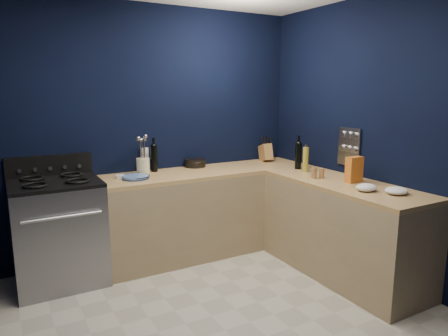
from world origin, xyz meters
TOP-DOWN VIEW (x-y plane):
  - floor at (0.00, 0.00)m, footprint 3.50×3.50m
  - wall_back at (0.00, 1.76)m, footprint 3.50×0.02m
  - wall_right at (1.76, 0.00)m, footprint 0.02×3.50m
  - cab_back at (0.60, 1.44)m, footprint 2.30×0.63m
  - top_back at (0.60, 1.44)m, footprint 2.30×0.63m
  - cab_right at (1.44, 0.29)m, footprint 0.63×1.67m
  - top_right at (1.44, 0.29)m, footprint 0.63×1.67m
  - gas_range at (-0.93, 1.42)m, footprint 0.76×0.66m
  - oven_door at (-0.93, 1.10)m, footprint 0.59×0.02m
  - cooktop at (-0.93, 1.42)m, footprint 0.76×0.66m
  - backguard at (-0.93, 1.72)m, footprint 0.76×0.06m
  - spice_panel at (1.74, 0.55)m, footprint 0.02×0.28m
  - wall_outlet at (0.00, 1.74)m, footprint 0.09×0.02m
  - plate_stack at (-0.21, 1.39)m, footprint 0.33×0.33m
  - ramekin at (-0.33, 1.49)m, footprint 0.10×0.10m
  - utensil_crock at (-0.07, 1.56)m, footprint 0.14×0.14m
  - wine_bottle_back at (0.07, 1.64)m, footprint 0.07×0.07m
  - lemon_basket at (0.56, 1.67)m, footprint 0.30×0.30m
  - knife_block at (1.46, 1.60)m, footprint 0.14×0.24m
  - wine_bottle_right at (1.47, 1.02)m, footprint 0.08×0.08m
  - oil_bottle at (1.45, 0.86)m, footprint 0.08×0.08m
  - spice_jar_near at (1.30, 0.56)m, footprint 0.05×0.05m
  - spice_jar_far at (1.38, 0.54)m, footprint 0.06×0.06m
  - crouton_bag at (1.51, 0.26)m, footprint 0.17×0.08m
  - towel_front at (1.35, -0.04)m, footprint 0.22×0.20m
  - towel_end at (1.49, -0.23)m, footprint 0.22×0.21m

SIDE VIEW (x-z plane):
  - floor at x=0.00m, z-range -0.02..0.00m
  - cab_back at x=0.60m, z-range 0.00..0.86m
  - cab_right at x=1.44m, z-range 0.00..0.86m
  - oven_door at x=-0.93m, z-range 0.24..0.66m
  - gas_range at x=-0.93m, z-range 0.00..0.92m
  - top_back at x=0.60m, z-range 0.86..0.90m
  - top_right at x=1.44m, z-range 0.86..0.90m
  - plate_stack at x=-0.21m, z-range 0.90..0.93m
  - ramekin at x=-0.33m, z-range 0.90..0.93m
  - towel_end at x=1.49m, z-range 0.90..0.96m
  - towel_front at x=1.35m, z-range 0.90..0.96m
  - cooktop at x=-0.93m, z-range 0.92..0.95m
  - lemon_basket at x=0.56m, z-range 0.90..0.99m
  - spice_jar_far at x=1.38m, z-range 0.90..0.99m
  - spice_jar_near at x=1.30m, z-range 0.90..1.01m
  - utensil_crock at x=-0.07m, z-range 0.90..1.07m
  - knife_block at x=1.46m, z-range 0.88..1.12m
  - crouton_bag at x=1.51m, z-range 0.90..1.14m
  - oil_bottle at x=1.45m, z-range 0.90..1.16m
  - wine_bottle_back at x=0.07m, z-range 0.90..1.18m
  - backguard at x=-0.93m, z-range 0.94..1.14m
  - wine_bottle_right at x=1.47m, z-range 0.90..1.18m
  - wall_outlet at x=0.00m, z-range 1.02..1.15m
  - spice_panel at x=1.74m, z-range 0.99..1.37m
  - wall_back at x=0.00m, z-range 0.00..2.60m
  - wall_right at x=1.76m, z-range 0.00..2.60m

